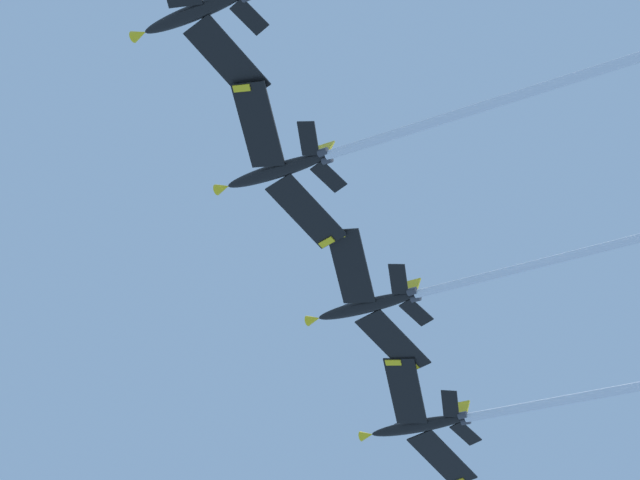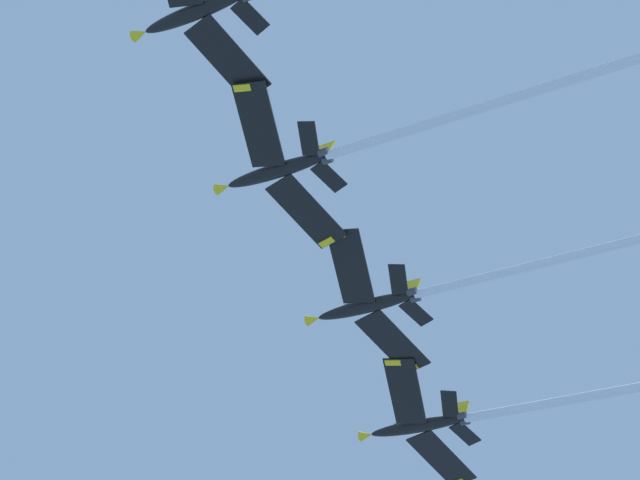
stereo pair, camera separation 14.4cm
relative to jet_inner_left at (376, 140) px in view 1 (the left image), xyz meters
The scene contains 3 objects.
jet_inner_left is the anchor object (origin of this frame).
jet_centre 18.70m from the jet_inner_left, 142.44° to the left, with size 33.25×33.05×14.50m.
jet_inner_right 35.83m from the jet_inner_left, 133.99° to the left, with size 39.23×39.60×16.88m.
Camera 1 is at (32.04, 3.31, 1.86)m, focal length 60.68 mm.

